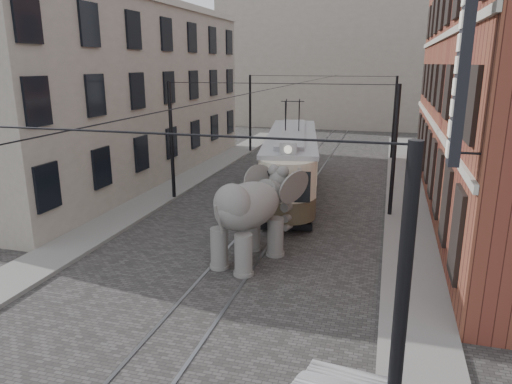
% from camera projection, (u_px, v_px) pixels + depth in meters
% --- Properties ---
extents(ground, '(120.00, 120.00, 0.00)m').
position_uv_depth(ground, '(243.00, 254.00, 17.51)').
color(ground, '#454240').
extents(tram_rails, '(1.54, 80.00, 0.02)m').
position_uv_depth(tram_rails, '(243.00, 254.00, 17.50)').
color(tram_rails, slate).
rests_on(tram_rails, ground).
extents(sidewalk_right, '(2.00, 60.00, 0.15)m').
position_uv_depth(sidewalk_right, '(412.00, 271.00, 15.92)').
color(sidewalk_right, slate).
rests_on(sidewalk_right, ground).
extents(sidewalk_left, '(2.00, 60.00, 0.15)m').
position_uv_depth(sidewalk_left, '(90.00, 235.00, 19.19)').
color(sidewalk_left, slate).
rests_on(sidewalk_left, ground).
extents(stucco_building, '(7.00, 24.00, 10.00)m').
position_uv_depth(stucco_building, '(117.00, 95.00, 28.36)').
color(stucco_building, gray).
rests_on(stucco_building, ground).
extents(distant_block, '(28.00, 10.00, 14.00)m').
position_uv_depth(distant_block, '(348.00, 62.00, 52.81)').
color(distant_block, gray).
rests_on(distant_block, ground).
extents(catenary, '(11.00, 30.20, 6.00)m').
position_uv_depth(catenary, '(271.00, 151.00, 21.41)').
color(catenary, black).
rests_on(catenary, ground).
extents(tram, '(4.72, 12.83, 4.99)m').
position_uv_depth(tram, '(292.00, 148.00, 25.07)').
color(tram, beige).
rests_on(tram, ground).
extents(elephant, '(4.35, 5.84, 3.19)m').
position_uv_depth(elephant, '(248.00, 219.00, 16.47)').
color(elephant, slate).
rests_on(elephant, ground).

